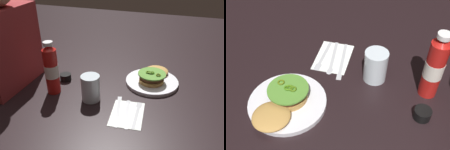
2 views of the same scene
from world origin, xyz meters
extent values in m
plane|color=black|center=(0.00, 0.00, 0.00)|extent=(3.00, 3.00, 0.00)
cylinder|color=white|center=(0.12, -0.14, 0.01)|extent=(0.26, 0.26, 0.02)
cylinder|color=#B88844|center=(0.10, -0.14, 0.03)|extent=(0.12, 0.12, 0.02)
cylinder|color=#512D19|center=(0.10, -0.14, 0.04)|extent=(0.11, 0.11, 0.02)
cylinder|color=red|center=(0.10, -0.14, 0.05)|extent=(0.10, 0.10, 0.01)
cylinder|color=#548C31|center=(0.10, -0.14, 0.06)|extent=(0.13, 0.13, 0.01)
torus|color=#566E13|center=(0.09, -0.17, 0.07)|extent=(0.02, 0.02, 0.01)
torus|color=#4C7114|center=(0.10, -0.12, 0.07)|extent=(0.02, 0.02, 0.01)
torus|color=#416E12|center=(0.10, -0.13, 0.07)|extent=(0.02, 0.02, 0.01)
torus|color=#417A12|center=(0.10, -0.14, 0.07)|extent=(0.02, 0.02, 0.01)
ellipsoid|color=#B88844|center=(0.20, -0.15, 0.03)|extent=(0.12, 0.12, 0.03)
cylinder|color=red|center=(-0.10, 0.28, 0.11)|extent=(0.06, 0.06, 0.21)
cone|color=red|center=(-0.10, 0.28, 0.22)|extent=(0.05, 0.05, 0.02)
cylinder|color=white|center=(-0.10, 0.28, 0.24)|extent=(0.04, 0.04, 0.01)
cylinder|color=white|center=(-0.10, 0.28, 0.11)|extent=(0.06, 0.06, 0.06)
cylinder|color=silver|center=(-0.10, 0.09, 0.06)|extent=(0.08, 0.08, 0.12)
cylinder|color=black|center=(0.01, 0.28, 0.02)|extent=(0.06, 0.06, 0.03)
cube|color=white|center=(-0.16, -0.09, 0.00)|extent=(0.19, 0.15, 0.00)
cube|color=silver|center=(-0.15, -0.12, 0.00)|extent=(0.17, 0.02, 0.00)
cube|color=silver|center=(-0.08, -0.12, 0.00)|extent=(0.04, 0.02, 0.00)
cube|color=silver|center=(-0.16, -0.09, 0.00)|extent=(0.18, 0.05, 0.00)
ellipsoid|color=silver|center=(-0.08, -0.07, 0.00)|extent=(0.04, 0.03, 0.00)
cube|color=silver|center=(-0.16, -0.05, 0.00)|extent=(0.18, 0.05, 0.00)
cube|color=silver|center=(-0.09, -0.03, 0.00)|extent=(0.08, 0.03, 0.00)
cube|color=maroon|center=(-0.09, 0.51, 0.19)|extent=(0.33, 0.15, 0.37)
camera|label=1|loc=(-0.88, -0.26, 0.59)|focal=37.30mm
camera|label=2|loc=(0.62, 0.23, 0.73)|focal=45.63mm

